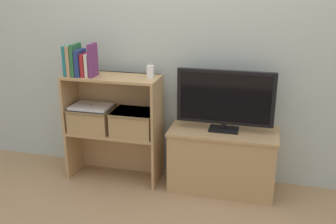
# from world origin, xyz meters

# --- Properties ---
(ground_plane) EXTENTS (16.00, 16.00, 0.00)m
(ground_plane) POSITION_xyz_m (0.00, 0.00, 0.00)
(ground_plane) COLOR #A37F56
(wall_back) EXTENTS (10.00, 0.05, 2.40)m
(wall_back) POSITION_xyz_m (0.00, 0.40, 1.20)
(wall_back) COLOR #B2BCB2
(wall_back) RESTS_ON ground_plane
(tv_stand) EXTENTS (0.82, 0.39, 0.49)m
(tv_stand) POSITION_xyz_m (0.43, 0.18, 0.25)
(tv_stand) COLOR tan
(tv_stand) RESTS_ON ground_plane
(tv) EXTENTS (0.72, 0.14, 0.46)m
(tv) POSITION_xyz_m (0.43, 0.18, 0.74)
(tv) COLOR black
(tv) RESTS_ON tv_stand
(bookshelf_lower_tier) EXTENTS (0.75, 0.30, 0.41)m
(bookshelf_lower_tier) POSITION_xyz_m (-0.45, 0.21, 0.26)
(bookshelf_lower_tier) COLOR tan
(bookshelf_lower_tier) RESTS_ON ground_plane
(bookshelf_upper_tier) EXTENTS (0.75, 0.30, 0.46)m
(bookshelf_upper_tier) POSITION_xyz_m (-0.45, 0.21, 0.70)
(bookshelf_upper_tier) COLOR tan
(bookshelf_upper_tier) RESTS_ON bookshelf_lower_tier
(book_teal) EXTENTS (0.03, 0.14, 0.23)m
(book_teal) POSITION_xyz_m (-0.79, 0.10, 0.98)
(book_teal) COLOR #1E7075
(book_teal) RESTS_ON bookshelf_upper_tier
(book_tan) EXTENTS (0.03, 0.15, 0.24)m
(book_tan) POSITION_xyz_m (-0.75, 0.10, 0.99)
(book_tan) COLOR tan
(book_tan) RESTS_ON bookshelf_upper_tier
(book_forest) EXTENTS (0.03, 0.15, 0.25)m
(book_forest) POSITION_xyz_m (-0.72, 0.10, 0.99)
(book_forest) COLOR #286638
(book_forest) RESTS_ON bookshelf_upper_tier
(book_navy) EXTENTS (0.03, 0.15, 0.20)m
(book_navy) POSITION_xyz_m (-0.68, 0.10, 0.97)
(book_navy) COLOR navy
(book_navy) RESTS_ON bookshelf_upper_tier
(book_crimson) EXTENTS (0.03, 0.13, 0.18)m
(book_crimson) POSITION_xyz_m (-0.65, 0.10, 0.96)
(book_crimson) COLOR #B22328
(book_crimson) RESTS_ON bookshelf_upper_tier
(book_ivory) EXTENTS (0.03, 0.12, 0.17)m
(book_ivory) POSITION_xyz_m (-0.61, 0.10, 0.96)
(book_ivory) COLOR silver
(book_ivory) RESTS_ON bookshelf_upper_tier
(book_plum) EXTENTS (0.03, 0.13, 0.25)m
(book_plum) POSITION_xyz_m (-0.58, 0.10, 1.00)
(book_plum) COLOR #6B2D66
(book_plum) RESTS_ON bookshelf_upper_tier
(baby_monitor) EXTENTS (0.05, 0.03, 0.13)m
(baby_monitor) POSITION_xyz_m (-0.14, 0.15, 0.92)
(baby_monitor) COLOR white
(baby_monitor) RESTS_ON bookshelf_upper_tier
(storage_basket_left) EXTENTS (0.33, 0.27, 0.19)m
(storage_basket_left) POSITION_xyz_m (-0.63, 0.14, 0.51)
(storage_basket_left) COLOR tan
(storage_basket_left) RESTS_ON bookshelf_lower_tier
(storage_basket_right) EXTENTS (0.33, 0.27, 0.19)m
(storage_basket_right) POSITION_xyz_m (-0.27, 0.14, 0.51)
(storage_basket_right) COLOR tan
(storage_basket_right) RESTS_ON bookshelf_lower_tier
(laptop) EXTENTS (0.31, 0.23, 0.02)m
(laptop) POSITION_xyz_m (-0.63, 0.14, 0.61)
(laptop) COLOR white
(laptop) RESTS_ON storage_basket_left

